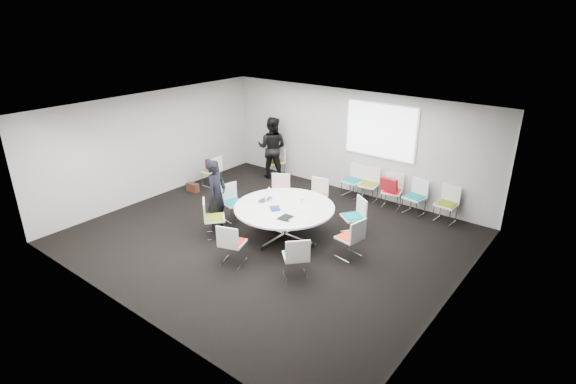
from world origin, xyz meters
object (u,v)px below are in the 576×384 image
Objects in this scene: chair_back_d at (414,204)px; person_main at (217,195)px; chair_ring_a at (350,245)px; chair_back_e at (445,211)px; person_back at (272,148)px; conference_table at (284,214)px; chair_spare_left at (212,177)px; chair_ring_b at (353,224)px; chair_ring_c at (316,203)px; maroon_bag at (211,165)px; chair_ring_d at (280,198)px; chair_person_back at (276,167)px; chair_ring_f at (214,225)px; laptop at (267,200)px; chair_ring_h at (296,264)px; chair_ring_g at (233,251)px; chair_back_a at (352,187)px; cup at (302,200)px; chair_ring_e at (234,209)px; chair_back_c at (391,198)px; chair_back_b at (368,191)px; brown_bag at (193,187)px.

chair_back_d is 0.53× the size of person_main.
chair_ring_a is 3.23m from person_main.
person_back reaches higher than chair_back_e.
person_back is at bearing 2.42° from person_main.
chair_spare_left reaches higher than conference_table.
chair_ring_b is 1.40m from chair_ring_c.
chair_back_e reaches higher than maroon_bag.
chair_ring_d and chair_back_d have the same top height.
chair_person_back is at bearing 66.94° from chair_ring_a.
chair_ring_f is at bearing 61.66° from chair_back_d.
chair_back_e is at bearing -7.91° from chair_ring_a.
chair_ring_h is at bearing -125.66° from laptop.
chair_spare_left is at bearing 179.06° from chair_ring_f.
chair_ring_d reaches higher than maroon_bag.
chair_ring_g is at bearing -166.48° from laptop.
chair_spare_left is 0.48× the size of person_back.
person_back is (-2.67, 2.78, 0.39)m from conference_table.
chair_back_a is at bearing 59.00° from chair_ring_h.
chair_person_back is 9.78× the size of cup.
chair_ring_e is at bearing -15.06° from person_main.
conference_table is 1.59m from chair_ring_f.
chair_person_back is (-3.87, 4.11, 0.00)m from chair_ring_h.
chair_back_e reaches higher than laptop.
chair_ring_a is 0.99m from chair_ring_b.
chair_ring_e is 0.53× the size of person_main.
chair_ring_b is 1.00× the size of chair_back_e.
chair_ring_a is 2.80m from chair_back_d.
chair_spare_left is at bearing 33.03° from chair_back_a.
chair_ring_e is 2.41× the size of laptop.
chair_back_c is (0.00, 1.92, 0.00)m from chair_ring_b.
chair_ring_g is 1.00× the size of chair_back_e.
cup reaches higher than laptop.
chair_back_b and chair_back_e have the same top height.
chair_back_a is 4.00m from chair_spare_left.
chair_ring_c is 1.51m from chair_back_a.
chair_ring_b is (-0.44, 0.89, 0.00)m from chair_ring_a.
chair_ring_g and chair_back_d have the same top height.
chair_back_b is at bearing 80.61° from conference_table.
chair_ring_a is 1.00× the size of chair_back_e.
chair_ring_c is 1.00× the size of chair_ring_g.
chair_back_e is 4.28m from laptop.
person_main reaches higher than brown_bag.
chair_ring_c is 3.10m from chair_back_e.
chair_spare_left reaches higher than maroon_bag.
chair_ring_h is at bearing 112.36° from person_back.
chair_back_c is 0.62m from chair_back_d.
chair_ring_f is 2.03m from cup.
chair_ring_c is 1.00× the size of chair_ring_e.
chair_ring_c is 2.94m from chair_ring_h.
chair_back_d is at bearing 7.60° from chair_back_e.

